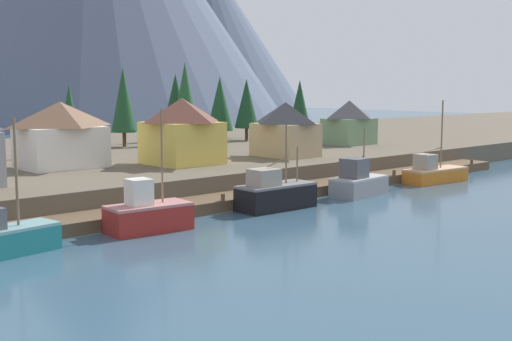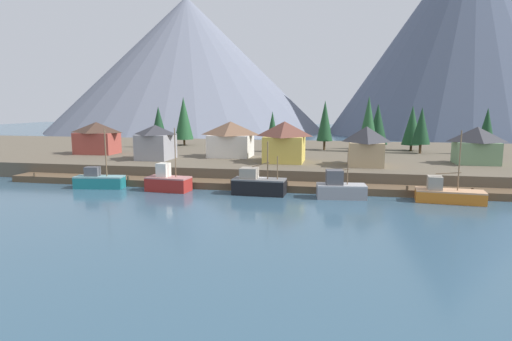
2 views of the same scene
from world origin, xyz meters
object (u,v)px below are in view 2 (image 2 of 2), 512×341
at_px(house_white, 231,139).
at_px(conifer_far_right, 421,126).
at_px(house_yellow, 284,141).
at_px(house_red, 97,138).
at_px(conifer_back_left, 412,125).
at_px(fishing_boat_black, 258,185).
at_px(house_grey, 156,142).
at_px(conifer_far_left, 368,121).
at_px(fishing_boat_teal, 99,181).
at_px(conifer_mid_right, 378,124).
at_px(fishing_boat_grey, 340,188).
at_px(conifer_mid_left, 184,118).
at_px(house_green, 476,145).
at_px(fishing_boat_orange, 448,194).
at_px(fishing_boat_red, 168,182).
at_px(conifer_near_right, 325,121).
at_px(conifer_centre, 487,127).
at_px(conifer_back_right, 159,124).
at_px(conifer_near_left, 272,129).

xyz_separation_m(house_white, conifer_far_right, (35.92, 12.75, 2.13)).
relative_size(house_yellow, conifer_far_right, 0.79).
height_order(house_red, conifer_back_left, conifer_back_left).
distance_m(fishing_boat_black, conifer_back_left, 47.07).
bearing_deg(house_grey, conifer_far_left, 28.49).
xyz_separation_m(fishing_boat_teal, conifer_mid_right, (42.60, 41.06, 6.90)).
height_order(fishing_boat_grey, conifer_mid_left, conifer_mid_left).
height_order(house_grey, conifer_far_right, conifer_far_right).
bearing_deg(house_green, house_white, 177.45).
xyz_separation_m(house_white, conifer_mid_left, (-16.86, 20.33, 3.07)).
height_order(house_green, conifer_far_right, conifer_far_right).
xyz_separation_m(house_red, conifer_back_left, (62.29, 18.15, 2.19)).
xyz_separation_m(fishing_boat_orange, house_red, (-61.04, 20.95, 4.66)).
relative_size(fishing_boat_red, conifer_near_right, 0.85).
bearing_deg(fishing_boat_black, fishing_boat_red, -177.70).
xyz_separation_m(fishing_boat_teal, conifer_far_left, (40.28, 35.47, 7.69)).
relative_size(house_red, conifer_near_right, 0.77).
bearing_deg(conifer_centre, fishing_boat_orange, -112.62).
height_order(conifer_mid_right, conifer_back_right, conifer_mid_right).
bearing_deg(fishing_boat_teal, house_grey, 72.56).
relative_size(house_red, conifer_back_left, 0.85).
bearing_deg(conifer_back_left, house_white, -152.98).
bearing_deg(house_yellow, fishing_boat_teal, -148.20).
height_order(fishing_boat_orange, house_green, fishing_boat_orange).
distance_m(fishing_boat_orange, conifer_near_left, 42.39).
relative_size(fishing_boat_red, house_red, 1.11).
bearing_deg(fishing_boat_red, house_white, 85.37).
distance_m(conifer_mid_right, conifer_back_left, 7.15).
bearing_deg(house_grey, fishing_boat_grey, -24.87).
bearing_deg(conifer_mid_right, conifer_near_right, -160.76).
bearing_deg(conifer_mid_left, house_grey, -79.96).
bearing_deg(fishing_boat_teal, conifer_back_right, 91.42).
bearing_deg(house_yellow, fishing_boat_red, -132.77).
relative_size(conifer_mid_left, conifer_far_right, 1.25).
relative_size(house_white, conifer_far_left, 0.71).
bearing_deg(conifer_back_right, house_white, -34.49).
relative_size(house_green, house_red, 0.84).
relative_size(fishing_boat_red, conifer_back_right, 0.96).
bearing_deg(conifer_mid_right, conifer_back_left, -16.06).
bearing_deg(conifer_near_right, fishing_boat_black, -101.35).
height_order(house_green, house_yellow, house_yellow).
bearing_deg(house_yellow, conifer_near_right, 74.57).
bearing_deg(conifer_far_left, conifer_mid_right, 67.45).
distance_m(house_yellow, conifer_back_left, 33.55).
xyz_separation_m(house_grey, conifer_far_left, (37.86, 20.55, 3.16)).
bearing_deg(conifer_near_right, conifer_back_left, 6.16).
relative_size(house_green, conifer_centre, 0.75).
bearing_deg(conifer_near_left, conifer_back_left, 14.41).
bearing_deg(fishing_boat_grey, fishing_boat_black, 171.96).
xyz_separation_m(house_white, conifer_centre, (48.23, 13.66, 1.98)).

